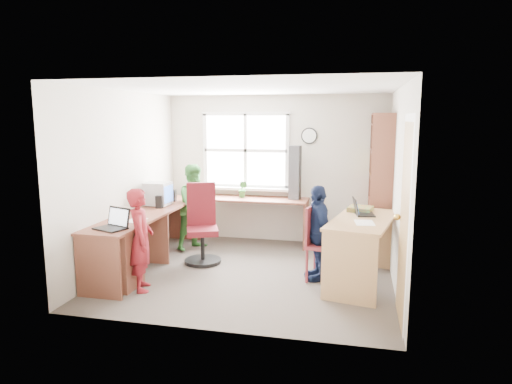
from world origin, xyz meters
TOP-DOWN VIEW (x-y plane):
  - room at (0.01, 0.10)m, footprint 3.64×3.44m
  - l_desk at (-1.31, -0.28)m, footprint 2.38×2.95m
  - right_desk at (1.41, -0.07)m, footprint 0.94×1.53m
  - bookshelf at (1.65, 1.19)m, footprint 0.30×1.02m
  - swivel_chair at (-0.81, 0.34)m, footprint 0.68×0.68m
  - wooden_chair at (0.88, -0.05)m, footprint 0.48×0.48m
  - crt_monitor at (-1.55, 0.51)m, footprint 0.37×0.33m
  - laptop_left at (-1.45, -0.92)m, footprint 0.43×0.39m
  - laptop_right at (1.38, 0.15)m, footprint 0.30×0.34m
  - speaker_a at (-1.45, 0.34)m, footprint 0.11×0.11m
  - speaker_b at (-1.47, 0.89)m, footprint 0.10×0.10m
  - cd_tower at (0.36, 1.48)m, footprint 0.19×0.17m
  - game_box at (1.38, 0.38)m, footprint 0.35×0.35m
  - paper_a at (-1.40, -0.47)m, footprint 0.22×0.30m
  - paper_b at (1.42, -0.31)m, footprint 0.25×0.33m
  - potted_plant at (-0.49, 1.44)m, footprint 0.18×0.16m
  - person_red at (-1.15, -0.85)m, footprint 0.45×0.53m
  - person_green at (-1.11, 0.93)m, footprint 0.77×0.82m
  - person_navy at (0.86, -0.02)m, footprint 0.53×0.77m

SIDE VIEW (x-z plane):
  - l_desk at x=-1.31m, z-range 0.08..0.83m
  - swivel_chair at x=-0.81m, z-range -0.08..1.04m
  - wooden_chair at x=0.88m, z-range 0.04..0.99m
  - right_desk at x=1.41m, z-range 0.19..1.01m
  - person_navy at x=0.86m, z-range 0.00..1.21m
  - person_red at x=-1.15m, z-range 0.00..1.23m
  - person_green at x=-1.11m, z-range 0.00..1.33m
  - paper_a at x=-1.40m, z-range 0.75..0.75m
  - laptop_left at x=-1.45m, z-range 0.69..0.93m
  - paper_b at x=1.42m, z-range 0.83..0.83m
  - speaker_a at x=-1.45m, z-range 0.75..0.93m
  - speaker_b at x=-1.47m, z-range 0.75..0.93m
  - game_box at x=1.38m, z-range 0.83..0.88m
  - laptop_right at x=1.38m, z-range 0.77..0.98m
  - potted_plant at x=-0.49m, z-range 0.75..1.03m
  - crt_monitor at x=-1.55m, z-range 0.75..1.10m
  - bookshelf at x=1.65m, z-range -0.05..2.05m
  - cd_tower at x=0.36m, z-range 0.75..1.60m
  - room at x=0.01m, z-range 0.00..2.44m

